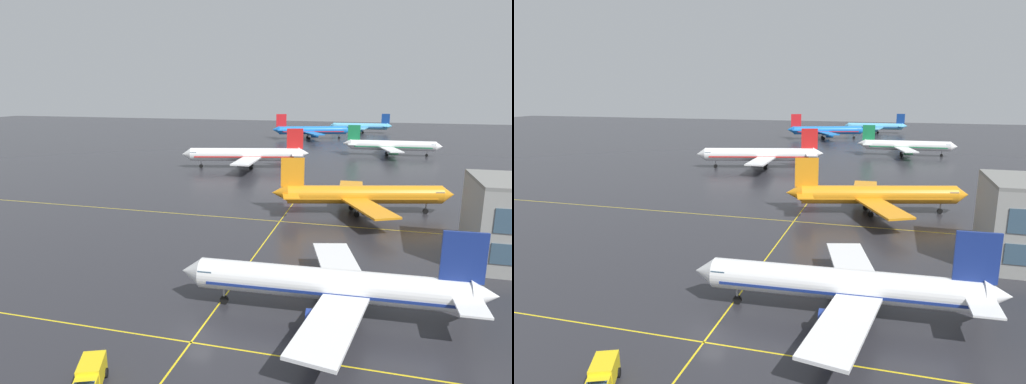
# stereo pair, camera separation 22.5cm
# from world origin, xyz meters

# --- Properties ---
(ground_plane) EXTENTS (600.00, 600.00, 0.00)m
(ground_plane) POSITION_xyz_m (0.00, 0.00, 0.00)
(ground_plane) COLOR #28282D
(airliner_front_gate) EXTENTS (33.72, 29.11, 10.49)m
(airliner_front_gate) POSITION_xyz_m (12.57, 6.88, 3.58)
(airliner_front_gate) COLOR white
(airliner_front_gate) RESTS_ON ground
(airliner_second_row) EXTENTS (35.45, 30.18, 11.15)m
(airliner_second_row) POSITION_xyz_m (14.41, 49.17, 3.81)
(airliner_second_row) COLOR orange
(airliner_second_row) RESTS_ON ground
(airliner_third_row) EXTENTS (39.08, 33.24, 12.27)m
(airliner_third_row) POSITION_xyz_m (-21.96, 92.77, 4.19)
(airliner_third_row) COLOR white
(airliner_third_row) RESTS_ON ground
(airliner_far_left_stand) EXTENTS (35.33, 30.49, 10.99)m
(airliner_far_left_stand) POSITION_xyz_m (22.20, 131.52, 3.75)
(airliner_far_left_stand) COLOR white
(airliner_far_left_stand) RESTS_ON ground
(airliner_far_right_stand) EXTENTS (38.04, 32.50, 12.09)m
(airliner_far_right_stand) POSITION_xyz_m (-13.94, 179.63, 4.13)
(airliner_far_right_stand) COLOR blue
(airliner_far_right_stand) RESTS_ON ground
(airliner_distant_taxiway) EXTENTS (34.33, 29.57, 10.67)m
(airliner_distant_taxiway) POSITION_xyz_m (8.40, 216.45, 3.64)
(airliner_distant_taxiway) COLOR #5BB7E5
(airliner_distant_taxiway) RESTS_ON ground
(taxiway_markings) EXTENTS (160.81, 92.00, 0.01)m
(taxiway_markings) POSITION_xyz_m (0.00, 18.91, 0.00)
(taxiway_markings) COLOR yellow
(taxiway_markings) RESTS_ON ground
(service_truck_red_van) EXTENTS (3.34, 4.50, 2.10)m
(service_truck_red_van) POSITION_xyz_m (-5.32, -10.34, 1.18)
(service_truck_red_van) COLOR yellow
(service_truck_red_van) RESTS_ON ground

